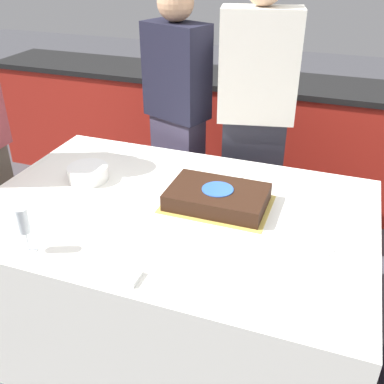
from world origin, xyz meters
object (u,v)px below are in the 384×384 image
object	(u,v)px
plate_stack	(88,173)
wine_glass	(23,223)
person_standing_back	(177,123)
person_cutting_cake	(254,126)
cake	(217,197)

from	to	relation	value
plate_stack	wine_glass	size ratio (longest dim) A/B	1.04
person_standing_back	wine_glass	bearing A→B (deg)	105.40
person_cutting_cake	cake	bearing A→B (deg)	77.75
plate_stack	person_cutting_cake	xyz separation A→B (m)	(0.68, 0.70, 0.08)
person_standing_back	cake	bearing A→B (deg)	143.95
plate_stack	wine_glass	xyz separation A→B (m)	(0.09, -0.59, 0.09)
cake	person_cutting_cake	bearing A→B (deg)	90.00
cake	wine_glass	distance (m)	0.83
person_cutting_cake	plate_stack	bearing A→B (deg)	33.69
plate_stack	person_standing_back	distance (m)	0.73
plate_stack	wine_glass	bearing A→B (deg)	-81.05
cake	person_standing_back	xyz separation A→B (m)	(-0.48, 0.72, 0.04)
cake	plate_stack	world-z (taller)	cake
wine_glass	person_standing_back	bearing A→B (deg)	85.09
wine_glass	person_standing_back	size ratio (longest dim) A/B	0.12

